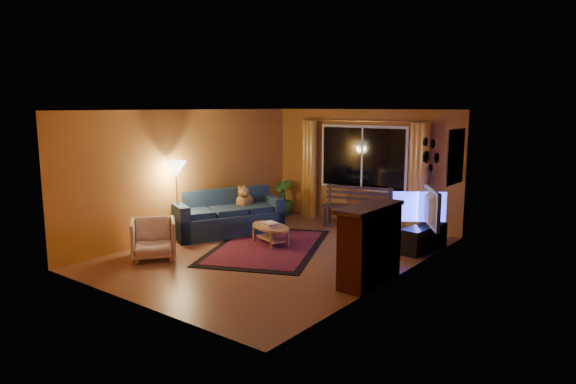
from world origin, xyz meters
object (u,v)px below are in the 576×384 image
Objects in this scene: bench at (357,217)px; floor_lamp at (177,202)px; sofa at (227,213)px; armchair at (153,237)px; coffee_table at (271,235)px; tv_console at (423,238)px.

bench is 3.81m from floor_lamp.
floor_lamp reaches higher than sofa.
armchair is 0.75× the size of coffee_table.
floor_lamp is at bearing -144.18° from tv_console.
sofa is 1.09m from floor_lamp.
tv_console is at bearing 29.32° from coffee_table.
coffee_table is 0.91× the size of tv_console.
floor_lamp is 1.43× the size of tv_console.
armchair reaches higher than bench.
bench is 0.94× the size of floor_lamp.
floor_lamp is at bearing -141.54° from bench.
coffee_table is (1.22, -0.09, -0.26)m from sofa.
floor_lamp is at bearing -84.38° from sofa.
floor_lamp reaches higher than coffee_table.
bench reaches higher than coffee_table.
floor_lamp is at bearing -150.40° from coffee_table.
tv_console is (3.65, 1.27, -0.21)m from sofa.
sofa reaches higher than tv_console.
sofa is 2.93× the size of armchair.
armchair is 0.68× the size of tv_console.
sofa reaches higher than coffee_table.
bench is at bearing 74.59° from sofa.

